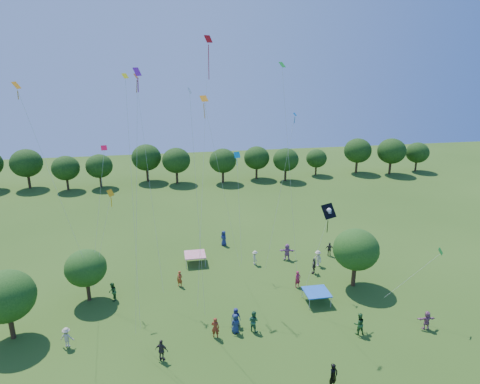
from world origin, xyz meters
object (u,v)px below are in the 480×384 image
Objects in this scene: near_tree_east at (356,250)px; tent_blue at (317,292)px; pirate_kite at (329,212)px; red_high_kite at (207,88)px; near_tree_west at (6,296)px; tent_red_stripe at (195,255)px; man_in_black at (333,376)px; near_tree_north at (86,268)px.

tent_blue is (-4.56, -2.19, -2.79)m from near_tree_east.
pirate_kite is 0.38× the size of red_high_kite.
red_high_kite is at bearing 144.94° from pirate_kite.
near_tree_east is 0.70× the size of pirate_kite.
tent_red_stripe is (15.18, 10.23, -2.71)m from near_tree_west.
near_tree_east is 3.10× the size of man_in_black.
red_high_kite is (11.35, 1.46, 15.40)m from near_tree_north.
near_tree_east is at bearing -13.95° from red_high_kite.
near_tree_west is at bearing -178.58° from tent_blue.
near_tree_west reaches higher than man_in_black.
near_tree_north is at bearing -151.33° from tent_red_stripe.
man_in_black is (17.73, -14.28, -2.31)m from near_tree_north.
near_tree_west is 0.99× the size of near_tree_east.
near_tree_west reaches higher than tent_blue.
near_tree_west is 6.94m from near_tree_north.
near_tree_east is at bearing 25.67° from tent_blue.
pirate_kite reaches higher than near_tree_east.
tent_red_stripe is at bearing 134.76° from pirate_kite.
near_tree_east is at bearing 35.76° from pirate_kite.
near_tree_west is 24.89m from man_in_black.
red_high_kite is (16.42, 6.17, 14.90)m from near_tree_west.
man_in_black is at bearing -119.82° from near_tree_east.
tent_blue is (25.35, 0.63, -2.71)m from near_tree_west.
man_in_black reaches higher than tent_red_stripe.
near_tree_north is 21.91m from pirate_kite.
tent_red_stripe is 0.26× the size of pirate_kite.
tent_blue is (10.17, -9.61, 0.00)m from tent_red_stripe.
red_high_kite is at bearing 166.05° from near_tree_east.
near_tree_west is 25.50m from tent_blue.
near_tree_east is 2.63× the size of tent_red_stripe.
near_tree_west is at bearing -159.42° from red_high_kite.
tent_red_stripe is 0.10× the size of red_high_kite.
red_high_kite is at bearing 85.85° from man_in_black.
man_in_black reaches higher than tent_blue.
tent_red_stripe is at bearing 136.62° from tent_blue.
near_tree_west is at bearing -146.02° from tent_red_stripe.
near_tree_east is (29.91, 2.82, 0.08)m from near_tree_west.
near_tree_north is at bearing 42.86° from near_tree_west.
near_tree_east is 0.27× the size of red_high_kite.
near_tree_west is 30.04m from near_tree_east.
red_high_kite reaches higher than man_in_black.
tent_blue is at bearing -11.38° from near_tree_north.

